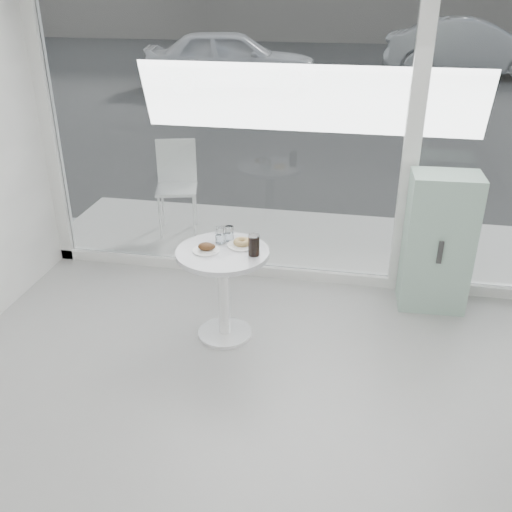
% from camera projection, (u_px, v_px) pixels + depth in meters
% --- Properties ---
extents(room_shell, '(6.00, 6.00, 6.00)m').
position_uv_depth(room_shell, '(175.00, 278.00, 1.60)').
color(room_shell, white).
rests_on(room_shell, ground).
extents(storefront, '(5.00, 0.14, 3.00)m').
position_uv_depth(storefront, '(317.00, 100.00, 4.81)').
color(storefront, white).
rests_on(storefront, ground).
extents(main_table, '(0.72, 0.72, 0.77)m').
position_uv_depth(main_table, '(223.00, 276.00, 4.46)').
color(main_table, white).
rests_on(main_table, ground).
extents(patio_deck, '(5.60, 1.60, 0.05)m').
position_uv_depth(patio_deck, '(310.00, 241.00, 6.28)').
color(patio_deck, silver).
rests_on(patio_deck, ground).
extents(street, '(40.00, 24.00, 0.00)m').
position_uv_depth(street, '(352.00, 73.00, 17.02)').
color(street, '#323232').
rests_on(street, ground).
extents(mint_cabinet, '(0.58, 0.41, 1.22)m').
position_uv_depth(mint_cabinet, '(438.00, 242.00, 4.87)').
color(mint_cabinet, '#94BDA6').
rests_on(mint_cabinet, ground).
extents(patio_chair, '(0.53, 0.53, 1.01)m').
position_uv_depth(patio_chair, '(177.00, 180.00, 6.28)').
color(patio_chair, white).
rests_on(patio_chair, patio_deck).
extents(car_white, '(4.57, 2.61, 1.46)m').
position_uv_depth(car_white, '(231.00, 59.00, 14.32)').
color(car_white, white).
rests_on(car_white, street).
extents(car_silver, '(4.89, 2.06, 1.57)m').
position_uv_depth(car_silver, '(472.00, 48.00, 16.07)').
color(car_silver, '#A3A6AB').
rests_on(car_silver, street).
extents(plate_fritter, '(0.21, 0.21, 0.07)m').
position_uv_depth(plate_fritter, '(207.00, 248.00, 4.34)').
color(plate_fritter, white).
rests_on(plate_fritter, main_table).
extents(plate_donut, '(0.23, 0.23, 0.06)m').
position_uv_depth(plate_donut, '(242.00, 243.00, 4.43)').
color(plate_donut, white).
rests_on(plate_donut, main_table).
extents(water_tumbler_a, '(0.08, 0.08, 0.13)m').
position_uv_depth(water_tumbler_a, '(220.00, 236.00, 4.47)').
color(water_tumbler_a, white).
rests_on(water_tumbler_a, main_table).
extents(water_tumbler_b, '(0.07, 0.07, 0.12)m').
position_uv_depth(water_tumbler_b, '(229.00, 234.00, 4.50)').
color(water_tumbler_b, white).
rests_on(water_tumbler_b, main_table).
extents(cola_glass, '(0.09, 0.09, 0.16)m').
position_uv_depth(cola_glass, '(254.00, 246.00, 4.26)').
color(cola_glass, white).
rests_on(cola_glass, main_table).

